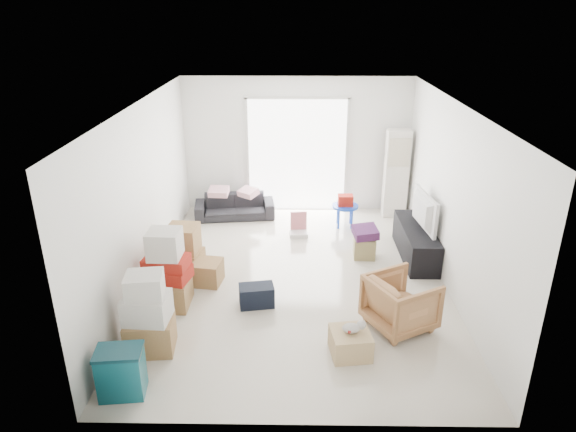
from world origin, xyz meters
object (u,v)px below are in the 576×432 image
Objects in this scene: tv_console at (416,242)px; armchair at (401,300)px; sofa at (235,203)px; wood_crate at (350,343)px; kids_table at (345,204)px; ac_tower at (396,174)px; television at (418,224)px; ottoman at (364,247)px; storage_bins at (121,372)px.

armchair is at bearing -107.48° from tv_console.
sofa is 4.73m from wood_crate.
tv_console is 1.68m from kids_table.
ac_tower reaches higher than television.
tv_console is at bearing -45.85° from armchair.
kids_table is (-0.22, 1.30, 0.27)m from ottoman.
ac_tower reaches higher than storage_bins.
ac_tower is 1.70× the size of television.
sofa is 5.11m from storage_bins.
armchair reaches higher than wood_crate.
ottoman is 1.34m from kids_table.
tv_console is 2.16m from armchair.
armchair reaches higher than sofa.
ottoman reaches higher than wood_crate.
wood_crate is at bearing -73.40° from sofa.
ac_tower is at bearing 91.56° from tv_console.
tv_console is at bearing -88.44° from ac_tower.
television is (0.05, -1.84, -0.27)m from ac_tower.
kids_table is at bearing 86.03° from wood_crate.
ottoman is at bearing 79.39° from wood_crate.
ac_tower is 2.21× the size of armchair.
television reaches higher than ottoman.
storage_bins is at bearing -163.96° from wood_crate.
ottoman is (3.04, 3.35, -0.11)m from storage_bins.
armchair is 1.70× the size of wood_crate.
storage_bins is at bearing 83.80° from armchair.
ac_tower is at bearing -4.40° from television.
storage_bins is (-3.90, -3.38, -0.31)m from television.
armchair reaches higher than storage_bins.
sofa is 4.41× the size of ottoman.
ac_tower is 3.97m from armchair.
storage_bins is at bearing -132.21° from ottoman.
ac_tower is at bearing -4.21° from sofa.
ac_tower is at bearing 29.12° from kids_table.
storage_bins is (-0.66, -5.07, -0.02)m from sofa.
armchair is 1.38× the size of storage_bins.
armchair is at bearing -83.91° from ottoman.
kids_table reaches higher than tv_console.
ac_tower is 1.86m from television.
sofa is 2.47× the size of kids_table.
armchair reaches higher than ottoman.
television is at bearing 0.00° from tv_console.
sofa is at bearing -177.31° from ac_tower.
tv_console is 5.16m from storage_bins.
armchair is 3.35m from kids_table.
storage_bins is at bearing -121.25° from kids_table.
ac_tower reaches higher than kids_table.
kids_table is at bearing -18.03° from sofa.
wood_crate is (-1.35, -2.65, -0.45)m from television.
tv_console is 3.65m from sofa.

